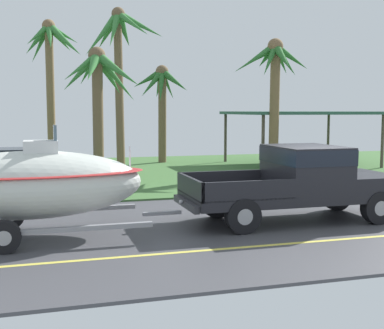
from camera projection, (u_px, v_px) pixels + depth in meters
ground at (211, 178)px, 20.72m from camera, size 36.00×22.00×0.11m
pickup_truck_towing at (304, 179)px, 12.70m from camera, size 5.54×2.08×1.86m
boat_on_trailer at (29, 184)px, 10.86m from camera, size 6.00×2.42×2.43m
carport_awning at (300, 114)px, 25.18m from camera, size 6.58×5.23×2.68m
palm_tree_near_left at (162, 92)px, 26.03m from camera, size 2.83×2.81×5.04m
palm_tree_near_right at (51, 55)px, 23.39m from camera, size 2.77×2.98×6.85m
palm_tree_mid at (100, 83)px, 18.56m from camera, size 2.87×3.26×5.02m
palm_tree_far_left at (274, 74)px, 21.72m from camera, size 3.62×3.01×5.77m
palm_tree_far_right at (119, 50)px, 20.84m from camera, size 3.41×3.25×6.89m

